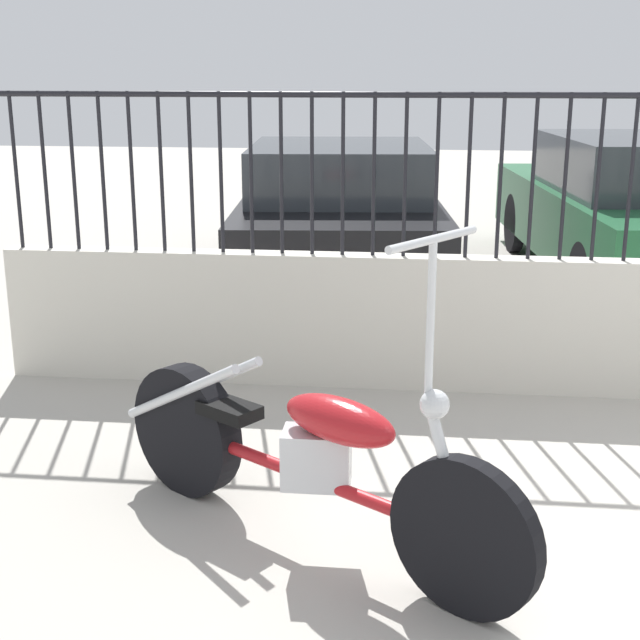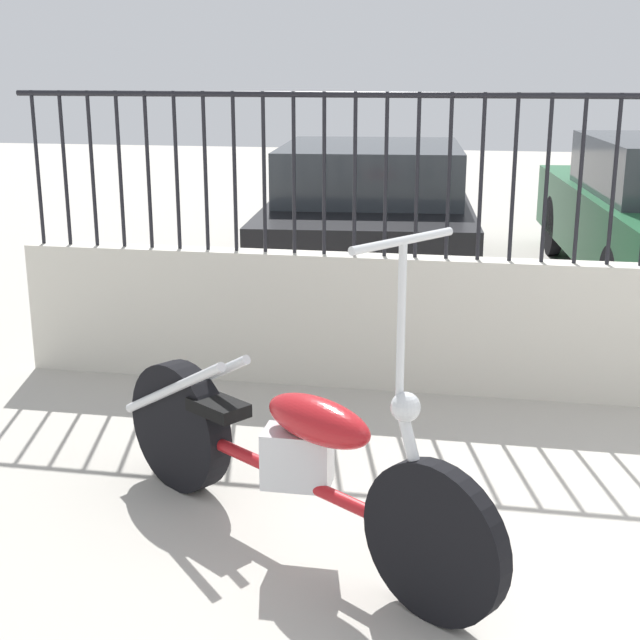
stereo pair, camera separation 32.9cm
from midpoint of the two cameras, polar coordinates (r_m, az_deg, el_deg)
name	(u,v)px [view 1 (the left image)]	position (r m, az deg, el deg)	size (l,w,h in m)	color
motorcycle_red	(290,452)	(3.81, -4.46, -8.48)	(1.86, 1.34, 1.41)	black
car_black	(340,210)	(8.62, 0.17, 7.07)	(2.17, 4.30, 1.28)	black
car_green	(637,210)	(8.81, 18.63, 6.70)	(2.21, 4.69, 1.37)	black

